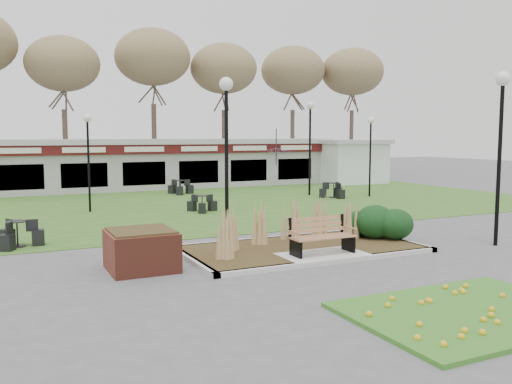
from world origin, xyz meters
name	(u,v)px	position (x,y,z in m)	size (l,w,h in m)	color
ground	(326,260)	(0.00, 0.00, 0.00)	(100.00, 100.00, 0.00)	#515154
lawn	(180,205)	(0.00, 12.00, 0.01)	(34.00, 16.00, 0.02)	#2B5E1D
flower_bed	(470,311)	(0.00, -4.60, 0.07)	(4.20, 3.00, 0.16)	#2E6B1E
planting_bed	(338,233)	(1.27, 1.35, 0.37)	(6.75, 3.40, 1.27)	#312313
park_bench	(321,235)	(0.00, 0.25, 0.59)	(1.70, 0.66, 0.93)	#8C5C3F
brick_planter	(141,250)	(-4.40, 1.00, 0.48)	(1.50, 1.50, 0.95)	brown
food_pavilion	(138,164)	(0.00, 19.96, 1.48)	(24.60, 3.40, 2.90)	#939496
service_hut	(351,161)	(13.50, 18.00, 1.45)	(4.40, 3.40, 2.83)	white
tree_backdrop	(109,60)	(0.00, 28.00, 8.36)	(47.24, 5.24, 10.36)	#47382B
lamp_post_near_left	(226,123)	(-1.35, 3.20, 3.47)	(0.39, 0.39, 4.76)	black
lamp_post_near_right	(501,120)	(5.35, -0.52, 3.54)	(0.40, 0.40, 4.86)	black
lamp_post_mid_right	(310,127)	(7.26, 12.84, 3.53)	(0.40, 0.40, 4.84)	black
lamp_post_far_right	(371,139)	(9.67, 10.95, 2.94)	(0.33, 0.33, 4.04)	black
lamp_post_far_left	(88,141)	(-4.01, 11.33, 2.89)	(0.33, 0.33, 3.97)	black
bistro_set_a	(18,238)	(-6.91, 5.00, 0.26)	(1.20, 1.37, 0.73)	black
bistro_set_b	(180,189)	(1.34, 16.17, 0.27)	(1.28, 1.37, 0.74)	black
bistro_set_c	(202,206)	(0.11, 9.38, 0.24)	(1.18, 1.24, 0.67)	black
bistro_set_d	(334,193)	(7.72, 11.28, 0.27)	(1.40, 1.25, 0.74)	black
patio_umbrella	(276,161)	(8.00, 18.00, 1.53)	(2.56, 2.58, 2.41)	black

